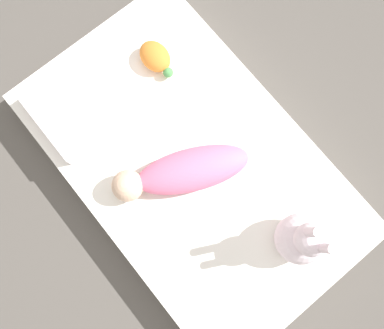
% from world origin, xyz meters
% --- Properties ---
extents(ground_plane, '(12.00, 12.00, 0.00)m').
position_xyz_m(ground_plane, '(0.00, 0.00, 0.00)').
color(ground_plane, '#514C47').
extents(bed_mattress, '(1.48, 0.90, 0.16)m').
position_xyz_m(bed_mattress, '(0.00, 0.00, 0.08)').
color(bed_mattress, white).
rests_on(bed_mattress, ground_plane).
extents(swaddled_baby, '(0.36, 0.55, 0.13)m').
position_xyz_m(swaddled_baby, '(0.02, -0.07, 0.22)').
color(swaddled_baby, pink).
rests_on(swaddled_baby, bed_mattress).
extents(pillow, '(0.35, 0.36, 0.07)m').
position_xyz_m(pillow, '(-0.48, -0.22, 0.20)').
color(pillow, white).
rests_on(pillow, bed_mattress).
extents(bunny_plush, '(0.19, 0.19, 0.38)m').
position_xyz_m(bunny_plush, '(0.51, 0.12, 0.29)').
color(bunny_plush, silver).
rests_on(bunny_plush, bed_mattress).
extents(turtle_plush, '(0.19, 0.12, 0.08)m').
position_xyz_m(turtle_plush, '(-0.44, 0.16, 0.20)').
color(turtle_plush, orange).
rests_on(turtle_plush, bed_mattress).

